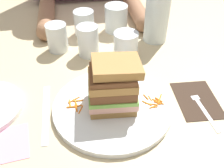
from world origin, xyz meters
TOP-DOWN VIEW (x-y plane):
  - ground_plane at (0.00, 0.00)m, footprint 3.00×3.00m
  - main_plate at (0.00, -0.02)m, footprint 0.29×0.29m
  - sandwich at (0.01, -0.02)m, footprint 0.12×0.11m
  - carrot_shred_0 at (-0.09, 0.01)m, footprint 0.03×0.02m
  - carrot_shred_1 at (-0.09, -0.02)m, footprint 0.01×0.03m
  - carrot_shred_2 at (-0.10, -0.01)m, footprint 0.02×0.00m
  - carrot_shred_3 at (-0.08, -0.02)m, footprint 0.01×0.03m
  - carrot_shred_4 at (-0.10, 0.00)m, footprint 0.01×0.02m
  - carrot_shred_5 at (-0.08, -0.01)m, footprint 0.02×0.01m
  - carrot_shred_6 at (-0.08, 0.01)m, footprint 0.02×0.00m
  - carrot_shred_7 at (-0.09, -0.00)m, footprint 0.01×0.03m
  - carrot_shred_8 at (0.10, -0.04)m, footprint 0.03×0.01m
  - carrot_shred_9 at (0.10, -0.05)m, footprint 0.02×0.00m
  - carrot_shred_10 at (0.09, -0.03)m, footprint 0.03×0.01m
  - carrot_shred_11 at (0.10, -0.01)m, footprint 0.01×0.02m
  - carrot_shred_12 at (0.12, -0.02)m, footprint 0.02×0.02m
  - carrot_shred_13 at (0.09, -0.01)m, footprint 0.01×0.02m
  - carrot_shred_14 at (0.08, -0.03)m, footprint 0.02×0.02m
  - carrot_shred_15 at (0.12, -0.02)m, footprint 0.02×0.03m
  - carrot_shred_16 at (0.11, -0.03)m, footprint 0.02×0.02m
  - carrot_shred_17 at (0.11, -0.03)m, footprint 0.02×0.02m
  - napkin_dark at (0.22, -0.02)m, footprint 0.11×0.15m
  - fork at (0.22, -0.05)m, footprint 0.02×0.17m
  - knife at (-0.16, -0.01)m, footprint 0.02×0.20m
  - juice_glass at (0.08, 0.19)m, footprint 0.07×0.07m
  - water_bottle at (0.20, 0.29)m, footprint 0.08×0.08m
  - empty_tumbler_0 at (-0.03, 0.23)m, footprint 0.06×0.06m
  - empty_tumbler_1 at (0.08, 0.38)m, footprint 0.08×0.08m
  - empty_tumbler_2 at (-0.13, 0.28)m, footprint 0.06×0.06m
  - empty_tumbler_3 at (-0.03, 0.37)m, footprint 0.07×0.07m
  - napkin_pink at (-0.24, -0.09)m, footprint 0.10×0.11m

SIDE VIEW (x-z plane):
  - ground_plane at x=0.00m, z-range 0.00..0.00m
  - napkin_pink at x=-0.24m, z-range 0.00..0.00m
  - napkin_dark at x=0.22m, z-range 0.00..0.00m
  - knife at x=-0.16m, z-range 0.00..0.00m
  - fork at x=0.22m, z-range 0.00..0.01m
  - main_plate at x=0.00m, z-range 0.00..0.01m
  - carrot_shred_9 at x=0.10m, z-range 0.01..0.02m
  - carrot_shred_10 at x=0.09m, z-range 0.01..0.02m
  - carrot_shred_11 at x=0.10m, z-range 0.01..0.02m
  - carrot_shred_3 at x=-0.08m, z-range 0.01..0.02m
  - carrot_shred_5 at x=-0.08m, z-range 0.01..0.02m
  - carrot_shred_8 at x=0.10m, z-range 0.01..0.02m
  - carrot_shred_0 at x=-0.09m, z-range 0.01..0.02m
  - carrot_shred_14 at x=0.08m, z-range 0.01..0.02m
  - carrot_shred_7 at x=-0.09m, z-range 0.01..0.02m
  - carrot_shred_17 at x=0.11m, z-range 0.01..0.02m
  - carrot_shred_13 at x=0.09m, z-range 0.01..0.02m
  - carrot_shred_6 at x=-0.08m, z-range 0.01..0.02m
  - carrot_shred_16 at x=0.11m, z-range 0.01..0.02m
  - carrot_shred_2 at x=-0.10m, z-range 0.01..0.02m
  - carrot_shred_15 at x=0.12m, z-range 0.01..0.02m
  - carrot_shred_1 at x=-0.09m, z-range 0.01..0.02m
  - carrot_shred_4 at x=-0.10m, z-range 0.01..0.02m
  - carrot_shred_12 at x=0.12m, z-range 0.01..0.02m
  - juice_glass at x=0.08m, z-range -0.01..0.08m
  - empty_tumbler_3 at x=-0.03m, z-range 0.00..0.09m
  - empty_tumbler_2 at x=-0.13m, z-range 0.00..0.09m
  - empty_tumbler_1 at x=0.08m, z-range 0.00..0.09m
  - empty_tumbler_0 at x=-0.03m, z-range 0.00..0.10m
  - sandwich at x=0.01m, z-range 0.01..0.14m
  - water_bottle at x=0.20m, z-range -0.01..0.26m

